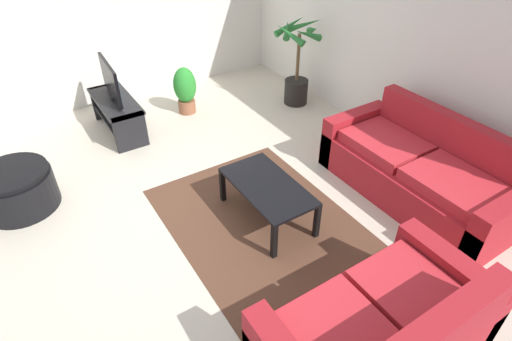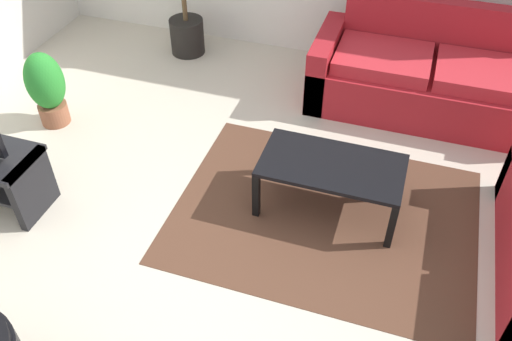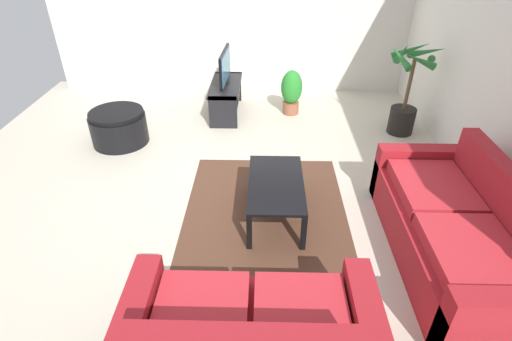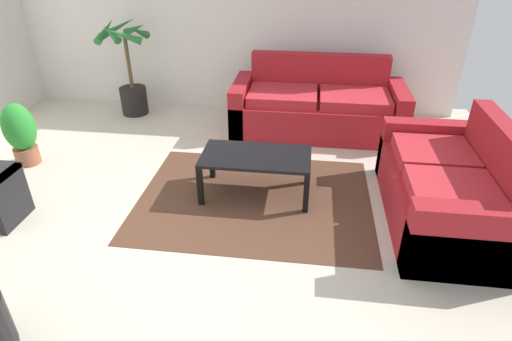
# 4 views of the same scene
# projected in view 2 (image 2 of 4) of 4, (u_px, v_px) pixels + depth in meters

# --- Properties ---
(ground_plane) EXTENTS (6.60, 6.60, 0.00)m
(ground_plane) POSITION_uv_depth(u_px,v_px,m) (221.00, 257.00, 3.73)
(ground_plane) COLOR beige
(couch_main) EXTENTS (2.10, 0.90, 0.90)m
(couch_main) POSITION_uv_depth(u_px,v_px,m) (430.00, 79.00, 4.88)
(couch_main) COLOR maroon
(couch_main) RESTS_ON ground
(coffee_table) EXTENTS (1.02, 0.55, 0.42)m
(coffee_table) POSITION_uv_depth(u_px,v_px,m) (332.00, 170.00, 3.86)
(coffee_table) COLOR black
(coffee_table) RESTS_ON ground
(area_rug) EXTENTS (2.20, 1.70, 0.01)m
(area_rug) POSITION_uv_depth(u_px,v_px,m) (324.00, 215.00, 4.03)
(area_rug) COLOR #513323
(area_rug) RESTS_ON ground
(potted_palm) EXTENTS (0.72, 0.76, 1.26)m
(potted_palm) POSITION_uv_depth(u_px,v_px,m) (183.00, 5.00, 5.52)
(potted_palm) COLOR black
(potted_palm) RESTS_ON ground
(potted_plant_small) EXTENTS (0.33, 0.33, 0.69)m
(potted_plant_small) POSITION_uv_depth(u_px,v_px,m) (46.00, 87.00, 4.66)
(potted_plant_small) COLOR brown
(potted_plant_small) RESTS_ON ground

